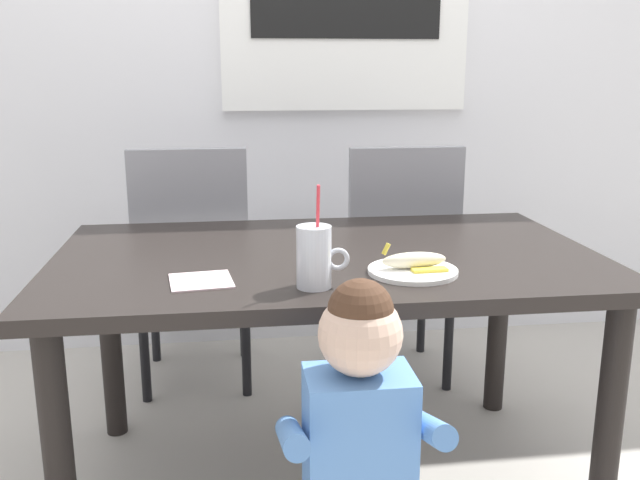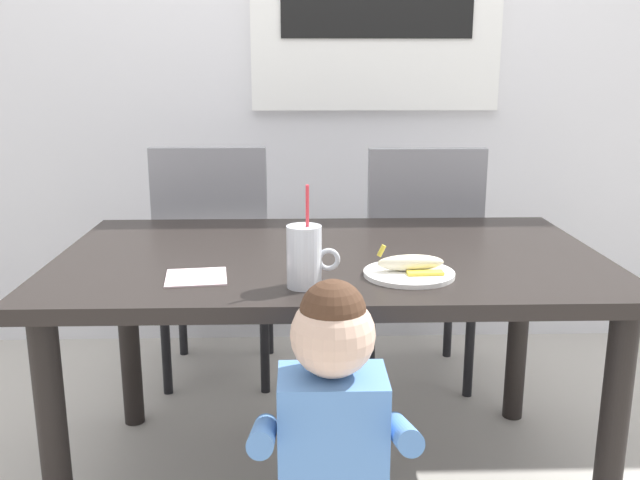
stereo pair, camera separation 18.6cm
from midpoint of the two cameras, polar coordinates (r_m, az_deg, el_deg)
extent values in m
plane|color=#B7B2A8|center=(2.27, -1.96, -19.07)|extent=(24.00, 24.00, 0.00)
cube|color=silver|center=(3.13, -4.54, 17.88)|extent=(6.40, 0.12, 2.90)
cube|color=white|center=(3.07, 0.32, 17.99)|extent=(1.06, 0.04, 0.79)
cube|color=black|center=(3.05, 0.38, 18.02)|extent=(0.81, 0.01, 0.19)
cube|color=black|center=(1.97, -2.13, -1.62)|extent=(1.53, 0.91, 0.04)
cylinder|color=black|center=(1.83, -23.60, -16.53)|extent=(0.07, 0.07, 0.69)
cylinder|color=black|center=(1.96, 20.18, -14.08)|extent=(0.07, 0.07, 0.69)
cylinder|color=black|center=(2.49, -18.97, -7.83)|extent=(0.07, 0.07, 0.69)
cylinder|color=black|center=(2.59, 12.48, -6.56)|extent=(0.07, 0.07, 0.69)
cube|color=gray|center=(2.80, -12.15, -2.60)|extent=(0.44, 0.44, 0.06)
cube|color=gray|center=(2.55, -12.79, 1.96)|extent=(0.42, 0.05, 0.48)
cylinder|color=black|center=(3.05, -8.08, -5.80)|extent=(0.04, 0.04, 0.42)
cylinder|color=black|center=(3.08, -15.20, -5.97)|extent=(0.04, 0.04, 0.42)
cylinder|color=black|center=(2.70, -8.11, -8.52)|extent=(0.04, 0.04, 0.42)
cylinder|color=black|center=(2.73, -16.21, -8.68)|extent=(0.04, 0.04, 0.42)
cube|color=gray|center=(2.80, 3.99, -2.36)|extent=(0.44, 0.44, 0.06)
cube|color=gray|center=(2.54, 5.00, 2.23)|extent=(0.42, 0.05, 0.48)
cylinder|color=black|center=(3.09, 6.69, -5.51)|extent=(0.04, 0.04, 0.42)
cylinder|color=black|center=(3.02, -0.36, -5.87)|extent=(0.04, 0.04, 0.42)
cylinder|color=black|center=(2.74, 8.64, -8.12)|extent=(0.04, 0.04, 0.42)
cylinder|color=black|center=(2.67, 0.68, -8.62)|extent=(0.04, 0.04, 0.42)
cube|color=#598CD1|center=(1.48, -0.53, -16.30)|extent=(0.22, 0.15, 0.30)
sphere|color=beige|center=(1.38, -0.56, -7.82)|extent=(0.17, 0.17, 0.17)
sphere|color=#472D1E|center=(1.36, -0.56, -5.99)|extent=(0.13, 0.13, 0.13)
cylinder|color=#598CD1|center=(1.44, -6.20, -15.95)|extent=(0.05, 0.24, 0.13)
cylinder|color=#598CD1|center=(1.47, 5.19, -15.26)|extent=(0.05, 0.24, 0.13)
cylinder|color=silver|center=(1.64, -3.76, -1.45)|extent=(0.08, 0.08, 0.15)
cylinder|color=#B2D184|center=(1.65, -3.74, -2.45)|extent=(0.07, 0.07, 0.08)
torus|color=silver|center=(1.65, -1.74, -1.63)|extent=(0.06, 0.01, 0.06)
cylinder|color=#E5333F|center=(1.62, -3.50, 0.81)|extent=(0.01, 0.04, 0.22)
cylinder|color=white|center=(1.77, 4.68, -2.60)|extent=(0.23, 0.23, 0.01)
ellipsoid|color=#F4EAC6|center=(1.77, 4.80, -1.71)|extent=(0.17, 0.05, 0.04)
cube|color=yellow|center=(1.75, 6.03, -2.50)|extent=(0.09, 0.04, 0.01)
cube|color=yellow|center=(1.82, 5.09, -1.87)|extent=(0.09, 0.04, 0.01)
cylinder|color=yellow|center=(1.74, 2.44, -0.79)|extent=(0.02, 0.01, 0.03)
cube|color=silver|center=(1.74, -12.82, -3.35)|extent=(0.17, 0.17, 0.00)
camera|label=1|loc=(0.09, -92.86, -0.71)|focal=38.85mm
camera|label=2|loc=(0.09, 87.14, 0.71)|focal=38.85mm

